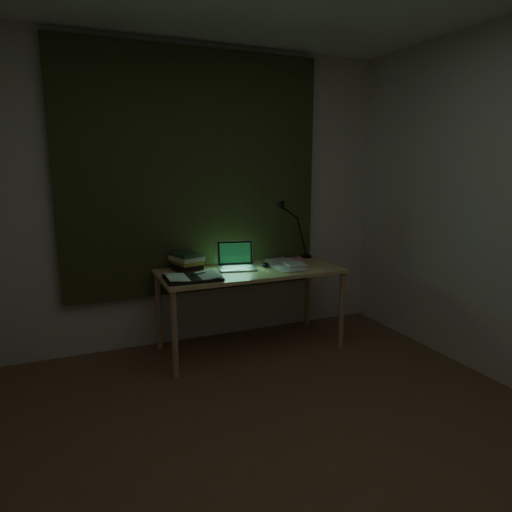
{
  "coord_description": "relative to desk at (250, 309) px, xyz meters",
  "views": [
    {
      "loc": [
        -1.04,
        -1.79,
        1.53
      ],
      "look_at": [
        0.35,
        1.47,
        0.82
      ],
      "focal_mm": 32.0,
      "sensor_mm": 36.0,
      "label": 1
    }
  ],
  "objects": [
    {
      "name": "floor",
      "position": [
        -0.35,
        -1.59,
        -0.34
      ],
      "size": [
        3.5,
        4.0,
        0.0
      ],
      "primitive_type": "cube",
      "color": "brown",
      "rests_on": "ground"
    },
    {
      "name": "wall_back",
      "position": [
        -0.35,
        0.41,
        0.91
      ],
      "size": [
        3.5,
        0.0,
        2.5
      ],
      "primitive_type": "cube",
      "color": "beige",
      "rests_on": "ground"
    },
    {
      "name": "curtain",
      "position": [
        -0.35,
        0.37,
        1.11
      ],
      "size": [
        2.2,
        0.06,
        2.0
      ],
      "primitive_type": "cube",
      "color": "#292D16",
      "rests_on": "wall_back"
    },
    {
      "name": "desk",
      "position": [
        0.0,
        0.0,
        0.0
      ],
      "size": [
        1.5,
        0.66,
        0.68
      ],
      "primitive_type": null,
      "color": "tan",
      "rests_on": "floor"
    },
    {
      "name": "laptop",
      "position": [
        -0.09,
        0.05,
        0.45
      ],
      "size": [
        0.37,
        0.4,
        0.22
      ],
      "primitive_type": null,
      "rotation": [
        0.0,
        0.0,
        -0.22
      ],
      "color": "#B4B5B9",
      "rests_on": "desk"
    },
    {
      "name": "open_textbook",
      "position": [
        -0.52,
        -0.13,
        0.36
      ],
      "size": [
        0.42,
        0.31,
        0.04
      ],
      "primitive_type": null,
      "rotation": [
        0.0,
        0.0,
        -0.04
      ],
      "color": "silver",
      "rests_on": "desk"
    },
    {
      "name": "book_stack",
      "position": [
        -0.5,
        0.16,
        0.42
      ],
      "size": [
        0.24,
        0.27,
        0.16
      ],
      "primitive_type": null,
      "rotation": [
        0.0,
        0.0,
        0.19
      ],
      "color": "silver",
      "rests_on": "desk"
    },
    {
      "name": "loose_papers",
      "position": [
        0.35,
        0.01,
        0.35
      ],
      "size": [
        0.4,
        0.41,
        0.02
      ],
      "primitive_type": null,
      "rotation": [
        0.0,
        0.0,
        -0.09
      ],
      "color": "silver",
      "rests_on": "desk"
    },
    {
      "name": "mouse",
      "position": [
        0.15,
        0.04,
        0.36
      ],
      "size": [
        0.09,
        0.12,
        0.04
      ],
      "primitive_type": "ellipsoid",
      "rotation": [
        0.0,
        0.0,
        -0.34
      ],
      "color": "black",
      "rests_on": "desk"
    },
    {
      "name": "sticky_yellow",
      "position": [
        0.55,
        0.21,
        0.35
      ],
      "size": [
        0.09,
        0.09,
        0.02
      ],
      "primitive_type": "cube",
      "rotation": [
        0.0,
        0.0,
        -0.11
      ],
      "color": "yellow",
      "rests_on": "desk"
    },
    {
      "name": "sticky_pink",
      "position": [
        0.54,
        0.2,
        0.35
      ],
      "size": [
        0.09,
        0.09,
        0.02
      ],
      "primitive_type": "cube",
      "rotation": [
        0.0,
        0.0,
        -0.08
      ],
      "color": "pink",
      "rests_on": "desk"
    },
    {
      "name": "desk_lamp",
      "position": [
        0.67,
        0.26,
        0.6
      ],
      "size": [
        0.39,
        0.34,
        0.51
      ],
      "primitive_type": null,
      "rotation": [
        0.0,
        0.0,
        -0.24
      ],
      "color": "black",
      "rests_on": "desk"
    }
  ]
}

